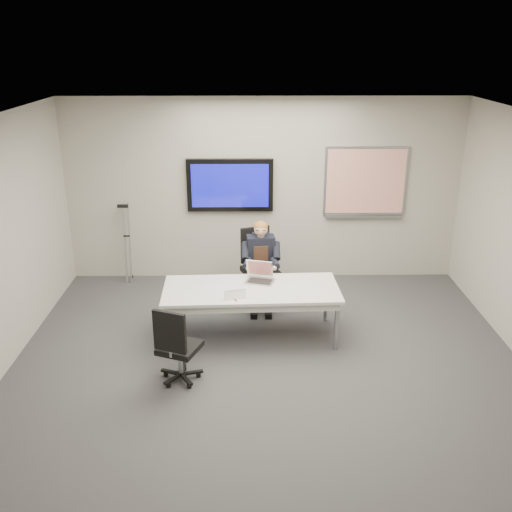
{
  "coord_description": "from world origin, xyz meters",
  "views": [
    {
      "loc": [
        -0.2,
        -5.46,
        3.58
      ],
      "look_at": [
        -0.13,
        1.13,
        1.05
      ],
      "focal_mm": 40.0,
      "sensor_mm": 36.0,
      "label": 1
    }
  ],
  "objects_px": {
    "office_chair_far": "(259,279)",
    "conference_table": "(251,294)",
    "laptop": "(260,276)",
    "office_chair_near": "(178,359)",
    "seated_person": "(261,275)"
  },
  "relations": [
    {
      "from": "office_chair_far",
      "to": "office_chair_near",
      "type": "relative_size",
      "value": 1.15
    },
    {
      "from": "seated_person",
      "to": "office_chair_near",
      "type": "bearing_deg",
      "value": -122.87
    },
    {
      "from": "laptop",
      "to": "office_chair_far",
      "type": "bearing_deg",
      "value": 105.06
    },
    {
      "from": "conference_table",
      "to": "laptop",
      "type": "height_order",
      "value": "laptop"
    },
    {
      "from": "office_chair_near",
      "to": "laptop",
      "type": "relative_size",
      "value": 2.29
    },
    {
      "from": "office_chair_near",
      "to": "seated_person",
      "type": "height_order",
      "value": "seated_person"
    },
    {
      "from": "office_chair_near",
      "to": "office_chair_far",
      "type": "bearing_deg",
      "value": -92.4
    },
    {
      "from": "conference_table",
      "to": "seated_person",
      "type": "height_order",
      "value": "seated_person"
    },
    {
      "from": "office_chair_far",
      "to": "laptop",
      "type": "relative_size",
      "value": 2.63
    },
    {
      "from": "conference_table",
      "to": "office_chair_near",
      "type": "bearing_deg",
      "value": -130.22
    },
    {
      "from": "conference_table",
      "to": "laptop",
      "type": "bearing_deg",
      "value": 63.6
    },
    {
      "from": "office_chair_far",
      "to": "laptop",
      "type": "height_order",
      "value": "office_chair_far"
    },
    {
      "from": "office_chair_far",
      "to": "conference_table",
      "type": "bearing_deg",
      "value": -116.65
    },
    {
      "from": "office_chair_near",
      "to": "laptop",
      "type": "xyz_separation_m",
      "value": [
        0.91,
        1.27,
        0.44
      ]
    },
    {
      "from": "office_chair_far",
      "to": "laptop",
      "type": "distance_m",
      "value": 0.92
    }
  ]
}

